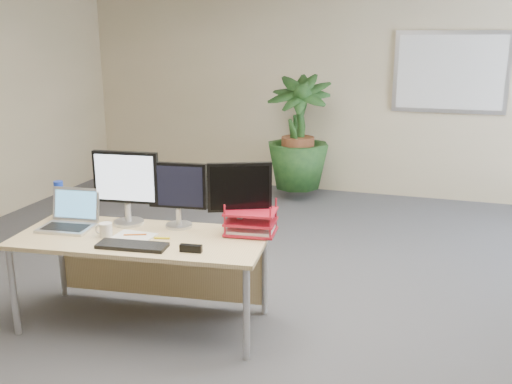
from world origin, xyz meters
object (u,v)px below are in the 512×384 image
(monitor_right, at_px, (178,191))
(laptop, at_px, (70,218))
(monitor_left, at_px, (126,183))
(desk, at_px, (147,250))
(floor_plant, at_px, (298,139))

(monitor_right, relative_size, laptop, 1.19)
(monitor_left, height_order, laptop, monitor_left)
(monitor_left, relative_size, monitor_right, 1.14)
(desk, relative_size, floor_plant, 1.18)
(desk, distance_m, monitor_left, 0.50)
(laptop, bearing_deg, monitor_right, 17.08)
(monitor_right, bearing_deg, desk, -135.38)
(desk, height_order, floor_plant, floor_plant)
(monitor_right, bearing_deg, laptop, -162.92)
(floor_plant, relative_size, laptop, 3.84)
(floor_plant, bearing_deg, desk, -94.76)
(desk, distance_m, monitor_right, 0.47)
(monitor_left, xyz_separation_m, laptop, (-0.36, -0.18, -0.24))
(desk, height_order, monitor_right, monitor_right)
(desk, relative_size, monitor_right, 3.80)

